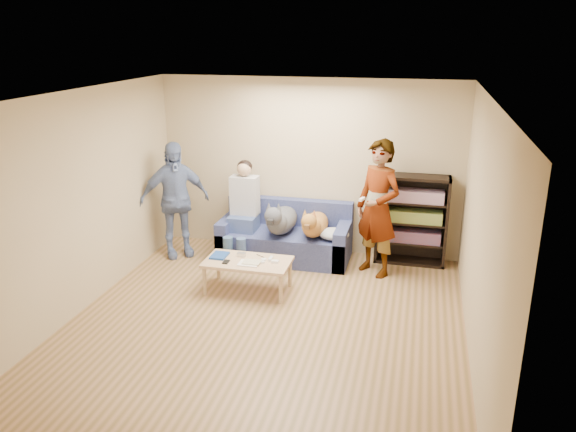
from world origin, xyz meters
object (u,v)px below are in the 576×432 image
(person_standing_left, at_px, (175,200))
(dog_tan, at_px, (314,224))
(coffee_table, at_px, (248,264))
(dog_gray, at_px, (280,220))
(bookshelf, at_px, (412,218))
(sofa, at_px, (286,239))
(person_seated, at_px, (243,207))
(notebook_blue, at_px, (219,255))
(person_standing_right, at_px, (378,208))
(camera_silver, at_px, (242,255))

(person_standing_left, height_order, dog_tan, person_standing_left)
(person_standing_left, xyz_separation_m, coffee_table, (1.40, -0.93, -0.49))
(dog_gray, distance_m, bookshelf, 1.88)
(sofa, distance_m, person_seated, 0.80)
(person_standing_left, xyz_separation_m, sofa, (1.60, 0.31, -0.58))
(notebook_blue, distance_m, person_seated, 1.11)
(person_standing_right, distance_m, dog_gray, 1.42)
(person_standing_left, relative_size, sofa, 0.91)
(coffee_table, bearing_deg, person_seated, 110.39)
(person_standing_left, bearing_deg, notebook_blue, -77.53)
(sofa, xyz_separation_m, person_seated, (-0.61, -0.13, 0.49))
(person_standing_left, height_order, dog_gray, person_standing_left)
(notebook_blue, xyz_separation_m, camera_silver, (0.28, 0.07, 0.01))
(person_standing_right, xyz_separation_m, notebook_blue, (-1.95, -0.91, -0.51))
(sofa, bearing_deg, person_standing_left, -169.14)
(person_standing_right, height_order, bookshelf, person_standing_right)
(dog_gray, xyz_separation_m, coffee_table, (-0.17, -1.06, -0.26))
(dog_gray, xyz_separation_m, bookshelf, (1.84, 0.40, 0.05))
(notebook_blue, height_order, person_seated, person_seated)
(person_standing_right, distance_m, dog_tan, 0.96)
(camera_silver, bearing_deg, notebook_blue, -165.96)
(sofa, relative_size, dog_gray, 1.53)
(coffee_table, distance_m, bookshelf, 2.50)
(dog_tan, height_order, coffee_table, dog_tan)
(coffee_table, bearing_deg, sofa, 80.69)
(person_standing_left, distance_m, sofa, 1.73)
(notebook_blue, distance_m, camera_silver, 0.29)
(person_seated, xyz_separation_m, dog_tan, (1.07, -0.05, -0.17))
(person_standing_left, xyz_separation_m, bookshelf, (3.40, 0.54, -0.19))
(dog_tan, xyz_separation_m, coffee_table, (-0.66, -1.06, -0.23))
(person_standing_right, bearing_deg, bookshelf, 84.52)
(sofa, distance_m, coffee_table, 1.25)
(person_seated, relative_size, dog_gray, 1.18)
(person_standing_right, bearing_deg, dog_tan, -149.85)
(person_seated, height_order, coffee_table, person_seated)
(dog_gray, relative_size, dog_tan, 1.09)
(person_seated, bearing_deg, notebook_blue, -89.38)
(person_standing_right, height_order, sofa, person_standing_right)
(notebook_blue, bearing_deg, bookshelf, 30.54)
(person_standing_right, distance_m, camera_silver, 1.94)
(person_standing_left, xyz_separation_m, dog_gray, (1.57, 0.14, -0.23))
(person_standing_left, relative_size, bookshelf, 1.33)
(person_standing_right, relative_size, sofa, 0.99)
(camera_silver, distance_m, bookshelf, 2.52)
(camera_silver, relative_size, dog_tan, 0.10)
(person_standing_left, bearing_deg, person_standing_right, -35.61)
(notebook_blue, distance_m, dog_tan, 1.47)
(notebook_blue, distance_m, dog_gray, 1.18)
(sofa, bearing_deg, dog_tan, -21.14)
(camera_silver, bearing_deg, bookshelf, 32.41)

